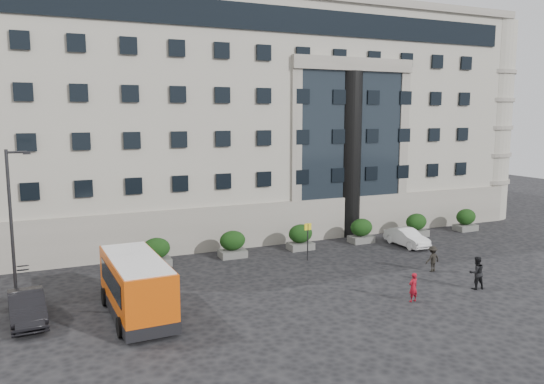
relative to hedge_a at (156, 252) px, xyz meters
The scene contains 18 objects.
ground 8.81m from the hedge_a, 62.85° to the right, with size 120.00×120.00×0.00m, color black.
civic_building 19.15m from the hedge_a, 54.85° to the left, with size 44.00×24.00×18.00m, color #9F998D.
entrance_column 17.13m from the hedge_a, ahead, with size 1.80×1.80×13.00m, color black.
hedge_a is the anchor object (origin of this frame).
hedge_b 5.20m from the hedge_a, ahead, with size 1.80×1.26×1.84m.
hedge_c 10.40m from the hedge_a, ahead, with size 1.80×1.26×1.84m.
hedge_d 15.60m from the hedge_a, ahead, with size 1.80×1.26×1.84m.
hedge_e 20.80m from the hedge_a, ahead, with size 1.80×1.26×1.84m.
hedge_f 26.00m from the hedge_a, ahead, with size 1.80×1.26×1.84m.
street_lamp 9.89m from the hedge_a, 148.84° to the right, with size 1.16×0.18×8.00m.
bus_stop_sign 9.94m from the hedge_a, 16.42° to the right, with size 0.50×0.08×2.52m.
minibus 8.65m from the hedge_a, 107.96° to the right, with size 2.80×6.95×2.87m.
parked_car_b 10.20m from the hedge_a, 137.33° to the right, with size 1.54×4.40×1.45m, color black.
parked_car_c 8.92m from the hedge_a, 151.89° to the left, with size 1.87×4.60×1.33m, color black.
white_taxi 18.21m from the hedge_a, ahead, with size 1.38×3.95×1.30m, color silver.
pedestrian_a 16.18m from the hedge_a, 48.10° to the right, with size 0.56×0.37×1.54m, color maroon.
pedestrian_b 19.37m from the hedge_a, 37.64° to the right, with size 0.91×0.71×1.86m, color black.
pedestrian_c 17.44m from the hedge_a, 28.00° to the right, with size 1.04×0.60×1.61m, color black.
Camera 1 is at (-10.70, -25.43, 9.62)m, focal length 35.00 mm.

